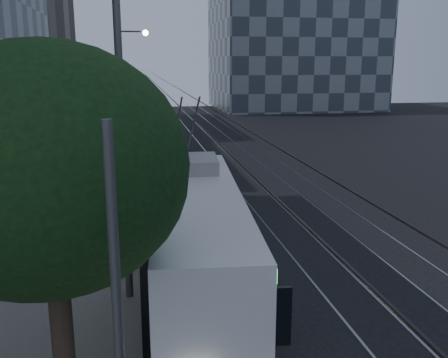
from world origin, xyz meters
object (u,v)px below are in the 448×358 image
pickup_silver (157,162)px  streetlamp_near (136,72)px  car_white_d (142,126)px  car_white_a (145,151)px  trolleybus (199,234)px  car_white_b (165,141)px  car_white_c (154,130)px  streetlamp_far (127,75)px

pickup_silver → streetlamp_near: 16.93m
car_white_d → streetlamp_near: bearing=-71.6°
car_white_a → trolleybus: bearing=-69.1°
car_white_b → streetlamp_near: 25.43m
pickup_silver → streetlamp_near: bearing=-115.8°
pickup_silver → car_white_d: bearing=70.2°
car_white_b → car_white_c: 7.22m
car_white_a → streetlamp_near: 21.79m
trolleybus → streetlamp_near: size_ratio=1.09×
trolleybus → car_white_b: bearing=93.5°
car_white_b → car_white_d: size_ratio=1.17×
car_white_a → streetlamp_near: streetlamp_near is taller
trolleybus → car_white_d: (-1.11, 33.40, -0.86)m
car_white_b → streetlamp_near: streetlamp_near is taller
car_white_a → car_white_b: bearing=84.4°
trolleybus → car_white_a: bearing=97.8°
car_white_a → car_white_d: bearing=107.8°
car_white_c → streetlamp_far: size_ratio=0.39×
car_white_c → streetlamp_near: (-1.63, -31.89, 5.82)m
car_white_d → streetlamp_far: (-1.10, -7.30, 4.89)m
pickup_silver → streetlamp_far: 12.05m
car_white_a → car_white_b: 4.03m
trolleybus → pickup_silver: bearing=96.7°
car_white_d → streetlamp_near: 34.67m
trolleybus → streetlamp_near: (-1.68, -0.80, 4.82)m
trolleybus → car_white_d: trolleybus is taller
car_white_b → car_white_c: size_ratio=1.39×
pickup_silver → car_white_c: size_ratio=1.72×
streetlamp_near → streetlamp_far: streetlamp_near is taller
streetlamp_near → car_white_a: bearing=88.4°
streetlamp_far → pickup_silver: bearing=-81.3°
car_white_d → car_white_b: bearing=-61.0°
streetlamp_near → car_white_d: bearing=89.0°
car_white_b → car_white_d: (-1.60, 9.50, 0.01)m
car_white_a → car_white_d: (0.00, 13.20, 0.12)m
pickup_silver → car_white_d: pickup_silver is taller
trolleybus → pickup_silver: (-0.53, 15.15, -0.73)m
streetlamp_far → car_white_a: bearing=-79.5°
car_white_c → streetlamp_far: (-2.16, -5.00, 5.03)m
car_white_c → car_white_d: car_white_d is taller
car_white_a → streetlamp_far: streetlamp_far is taller
streetlamp_near → streetlamp_far: size_ratio=1.16×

